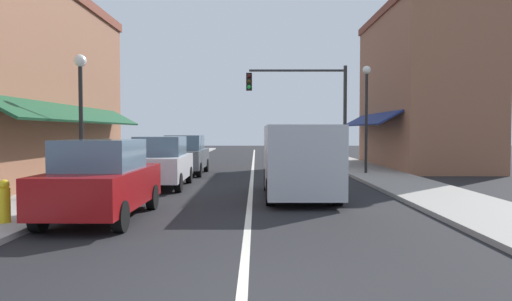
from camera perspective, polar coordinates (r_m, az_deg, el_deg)
The scene contains 13 objects.
ground_plane at distance 23.50m, azimuth -0.20°, elevation -2.43°, with size 80.00×80.00×0.00m, color black.
sidewalk_left at distance 24.17m, azimuth -13.37°, elevation -2.22°, with size 2.60×56.00×0.12m, color #A39E99.
sidewalk_right at distance 24.09m, azimuth 13.00°, elevation -2.23°, with size 2.60×56.00×0.12m, color gray.
lane_center_stripe at distance 23.50m, azimuth -0.20°, elevation -2.42°, with size 0.14×52.00×0.01m, color silver.
storefront_right_block at distance 26.99m, azimuth 19.39°, elevation 6.99°, with size 5.65×10.20×8.41m.
parked_car_nearest_left at distance 11.01m, azimuth -17.80°, elevation -3.39°, with size 1.81×4.11×1.77m.
parked_car_second_left at distance 16.75m, azimuth -11.12°, elevation -1.39°, with size 1.84×4.13×1.77m.
parked_car_third_left at distance 21.69m, azimuth -8.28°, elevation -0.53°, with size 1.80×4.11×1.77m.
van_in_lane at distance 14.05m, azimuth 5.36°, elevation -0.97°, with size 2.01×5.18×2.12m.
traffic_signal_mast_arm at distance 24.86m, azimuth 6.64°, elevation 6.31°, with size 5.23×0.50×5.35m.
street_lamp_left_near at distance 14.87m, azimuth -20.11°, elevation 5.75°, with size 0.36×0.36×4.19m.
street_lamp_right_mid at distance 21.36m, azimuth 13.34°, elevation 5.71°, with size 0.36×0.36×4.80m.
fire_hydrant at distance 10.80m, azimuth -27.76°, elevation -5.41°, with size 0.22×0.22×0.87m.
Camera 1 is at (0.17, -5.42, 1.96)m, focal length 33.29 mm.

